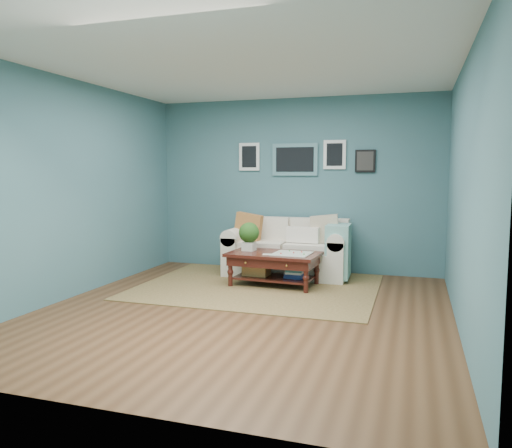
% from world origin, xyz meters
% --- Properties ---
extents(room_shell, '(5.00, 5.02, 2.70)m').
position_xyz_m(room_shell, '(0.00, 0.06, 1.36)').
color(room_shell, brown).
rests_on(room_shell, ground).
extents(area_rug, '(3.15, 2.52, 0.01)m').
position_xyz_m(area_rug, '(-0.20, 1.17, 0.01)').
color(area_rug, brown).
rests_on(area_rug, ground).
extents(loveseat, '(1.86, 0.84, 0.96)m').
position_xyz_m(loveseat, '(0.07, 2.02, 0.39)').
color(loveseat, '#F0E5CE').
rests_on(loveseat, ground).
extents(coffee_table, '(1.27, 0.79, 0.86)m').
position_xyz_m(coffee_table, '(-0.08, 1.31, 0.38)').
color(coffee_table, black).
rests_on(coffee_table, ground).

